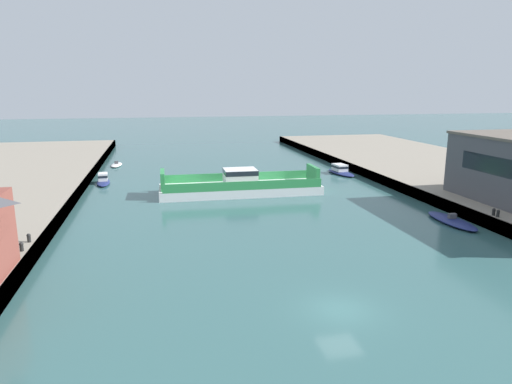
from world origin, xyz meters
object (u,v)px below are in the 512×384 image
(chain_ferry, at_px, (240,186))
(moored_boat_mid_right, at_px, (117,165))
(moored_boat_near_left, at_px, (103,180))
(moored_boat_near_right, at_px, (452,221))
(moored_boat_mid_left, at_px, (341,170))

(chain_ferry, height_order, moored_boat_mid_right, chain_ferry)
(moored_boat_near_left, height_order, moored_boat_near_right, moored_boat_near_left)
(moored_boat_near_left, xyz_separation_m, moored_boat_mid_right, (0.63, 15.74, -0.37))
(moored_boat_mid_left, relative_size, moored_boat_mid_right, 1.40)
(moored_boat_near_left, height_order, moored_boat_mid_right, moored_boat_near_left)
(moored_boat_near_left, bearing_deg, moored_boat_mid_left, 0.15)
(moored_boat_near_right, bearing_deg, chain_ferry, 136.11)
(moored_boat_near_right, height_order, moored_boat_mid_right, moored_boat_near_right)
(moored_boat_near_right, bearing_deg, moored_boat_near_left, 142.42)
(moored_boat_near_left, relative_size, moored_boat_mid_right, 1.13)
(moored_boat_near_left, distance_m, moored_boat_mid_right, 15.75)
(moored_boat_near_right, relative_size, moored_boat_mid_right, 1.39)
(chain_ferry, bearing_deg, moored_boat_near_right, -43.89)
(moored_boat_mid_left, height_order, moored_boat_mid_right, moored_boat_mid_left)
(chain_ferry, xyz_separation_m, moored_boat_near_left, (-18.15, 10.39, -0.45))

